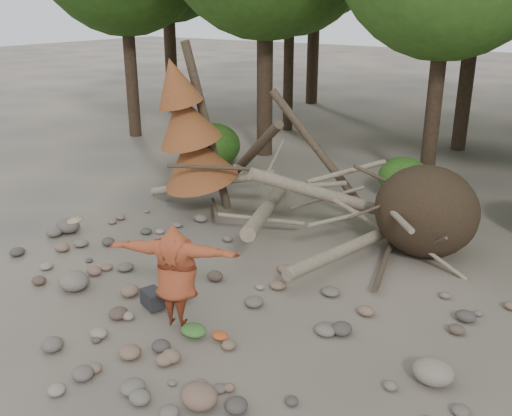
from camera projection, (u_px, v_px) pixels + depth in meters
The scene contains 13 objects.
ground at pixel (202, 301), 10.44m from camera, with size 120.00×120.00×0.00m, color #514C44.
deadfall_pile at pixel (398, 209), 12.32m from camera, with size 8.55×5.24×3.30m.
dead_conifer at pixel (190, 134), 13.99m from camera, with size 2.06×2.16×4.35m.
bush_left at pixel (213, 145), 18.70m from camera, with size 1.80×1.80×1.44m, color #285015.
bush_mid at pixel (403, 177), 15.86m from camera, with size 1.40×1.40×1.12m, color #34661D.
frisbee_thrower at pixel (176, 275), 9.28m from camera, with size 3.25×1.38×1.78m.
backpack at pixel (153, 301), 10.13m from camera, with size 0.44×0.30×0.30m, color black.
cloth_green at pixel (194, 333), 9.29m from camera, with size 0.45×0.37×0.17m, color #396C2B.
cloth_orange at pixel (220, 338), 9.20m from camera, with size 0.28×0.23×0.10m, color #B1491E.
boulder_front_left at pixel (73, 281), 10.80m from camera, with size 0.61×0.55×0.37m, color slate.
boulder_front_right at pixel (199, 396), 7.68m from camera, with size 0.53×0.48×0.32m, color #785C4B.
boulder_mid_right at pixel (433, 372), 8.16m from camera, with size 0.60×0.54×0.36m, color gray.
boulder_mid_left at pixel (68, 226), 13.48m from camera, with size 0.58×0.52×0.35m, color #5A524C.
Camera 1 is at (6.06, -7.03, 5.18)m, focal length 40.00 mm.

